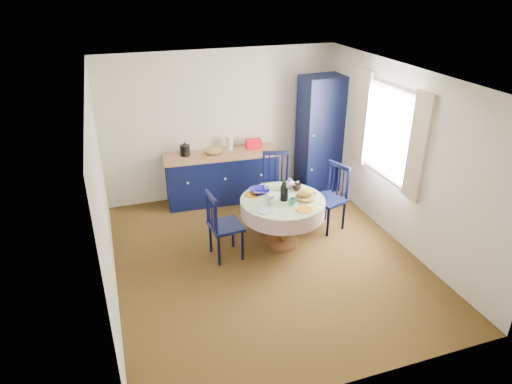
% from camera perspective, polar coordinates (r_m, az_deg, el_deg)
% --- Properties ---
extents(floor, '(4.50, 4.50, 0.00)m').
position_cam_1_polar(floor, '(6.40, 1.24, -8.31)').
color(floor, black).
rests_on(floor, ground).
extents(ceiling, '(4.50, 4.50, 0.00)m').
position_cam_1_polar(ceiling, '(5.40, 1.50, 14.17)').
color(ceiling, white).
rests_on(ceiling, wall_back).
extents(wall_back, '(4.00, 0.02, 2.50)m').
position_cam_1_polar(wall_back, '(7.80, -4.31, 8.36)').
color(wall_back, silver).
rests_on(wall_back, floor).
extents(wall_left, '(0.02, 4.50, 2.50)m').
position_cam_1_polar(wall_left, '(5.50, -18.65, -0.85)').
color(wall_left, silver).
rests_on(wall_left, floor).
extents(wall_right, '(0.02, 4.50, 2.50)m').
position_cam_1_polar(wall_right, '(6.69, 17.73, 4.10)').
color(wall_right, silver).
rests_on(wall_right, floor).
extents(window, '(0.10, 1.74, 1.45)m').
position_cam_1_polar(window, '(6.80, 16.29, 7.12)').
color(window, white).
rests_on(window, wall_right).
extents(kitchen_counter, '(1.96, 0.71, 1.10)m').
position_cam_1_polar(kitchen_counter, '(7.80, -4.30, 2.04)').
color(kitchen_counter, black).
rests_on(kitchen_counter, floor).
extents(pantry_cabinet, '(0.74, 0.55, 2.05)m').
position_cam_1_polar(pantry_cabinet, '(8.07, 8.04, 7.08)').
color(pantry_cabinet, black).
rests_on(pantry_cabinet, floor).
extents(dining_table, '(1.19, 1.19, 1.00)m').
position_cam_1_polar(dining_table, '(6.44, 3.40, -1.86)').
color(dining_table, brown).
rests_on(dining_table, floor).
extents(chair_left, '(0.46, 0.48, 0.99)m').
position_cam_1_polar(chair_left, '(6.20, -4.19, -4.14)').
color(chair_left, black).
rests_on(chair_left, floor).
extents(chair_far, '(0.58, 0.56, 1.04)m').
position_cam_1_polar(chair_far, '(7.26, 2.51, 0.90)').
color(chair_far, black).
rests_on(chair_far, floor).
extents(chair_right, '(0.57, 0.58, 1.02)m').
position_cam_1_polar(chair_right, '(6.99, 9.25, -0.61)').
color(chair_right, black).
rests_on(chair_right, floor).
extents(mug_a, '(0.12, 0.12, 0.09)m').
position_cam_1_polar(mug_a, '(6.23, 1.86, -1.14)').
color(mug_a, silver).
rests_on(mug_a, dining_table).
extents(mug_b, '(0.10, 0.10, 0.10)m').
position_cam_1_polar(mug_b, '(6.23, 4.59, -1.20)').
color(mug_b, '#2C7B74').
rests_on(mug_b, dining_table).
extents(mug_c, '(0.13, 0.13, 0.10)m').
position_cam_1_polar(mug_c, '(6.64, 5.14, 0.58)').
color(mug_c, black).
rests_on(mug_c, dining_table).
extents(mug_d, '(0.09, 0.09, 0.08)m').
position_cam_1_polar(mug_d, '(6.59, 1.42, 0.38)').
color(mug_d, silver).
rests_on(mug_d, dining_table).
extents(cobalt_bowl, '(0.28, 0.28, 0.07)m').
position_cam_1_polar(cobalt_bowl, '(6.54, 0.42, 0.12)').
color(cobalt_bowl, '#0A0771').
rests_on(cobalt_bowl, dining_table).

